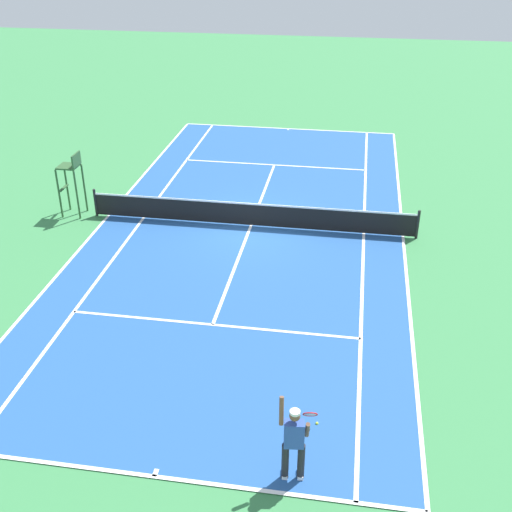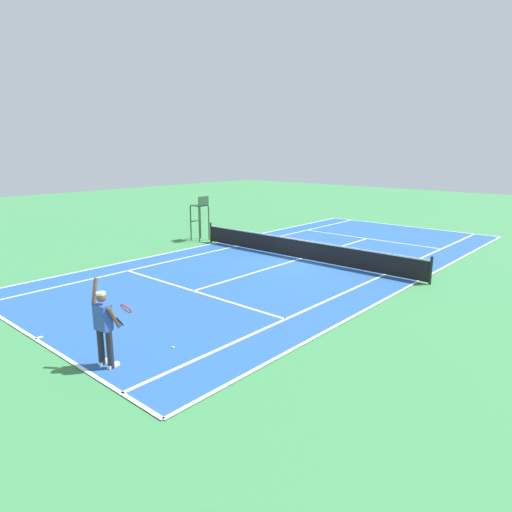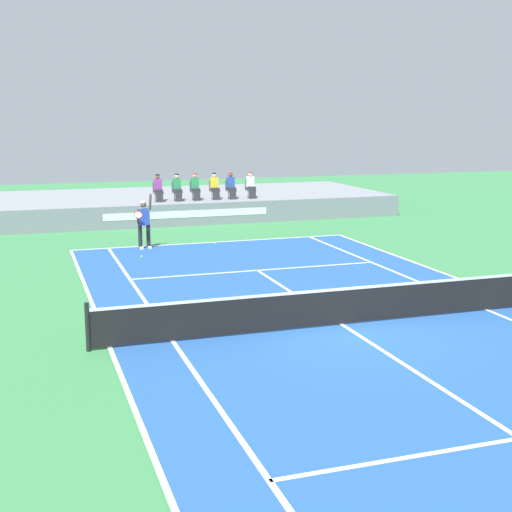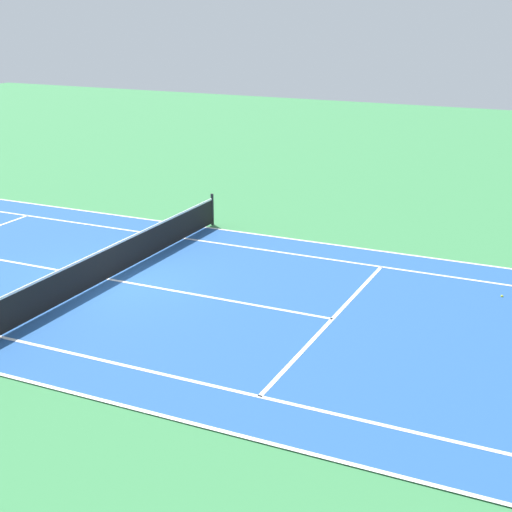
% 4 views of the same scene
% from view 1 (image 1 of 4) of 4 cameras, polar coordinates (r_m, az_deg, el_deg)
% --- Properties ---
extents(ground_plane, '(80.00, 80.00, 0.00)m').
position_cam_1_polar(ground_plane, '(23.36, -0.47, 2.67)').
color(ground_plane, '#387F47').
extents(court, '(11.08, 23.88, 0.03)m').
position_cam_1_polar(court, '(23.36, -0.47, 2.70)').
color(court, '#235193').
rests_on(court, ground).
extents(net, '(11.98, 0.10, 1.07)m').
position_cam_1_polar(net, '(23.14, -0.47, 3.83)').
color(net, black).
rests_on(net, ground).
extents(tennis_player, '(0.75, 0.69, 2.08)m').
position_cam_1_polar(tennis_player, '(13.12, 3.44, -16.30)').
color(tennis_player, '#232328').
rests_on(tennis_player, ground).
extents(tennis_ball, '(0.07, 0.07, 0.07)m').
position_cam_1_polar(tennis_ball, '(14.92, 5.49, -14.72)').
color(tennis_ball, '#D1E533').
rests_on(tennis_ball, ground).
extents(umpire_chair, '(0.77, 0.77, 2.44)m').
position_cam_1_polar(umpire_chair, '(24.70, -16.23, 6.92)').
color(umpire_chair, '#2D562D').
rests_on(umpire_chair, ground).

